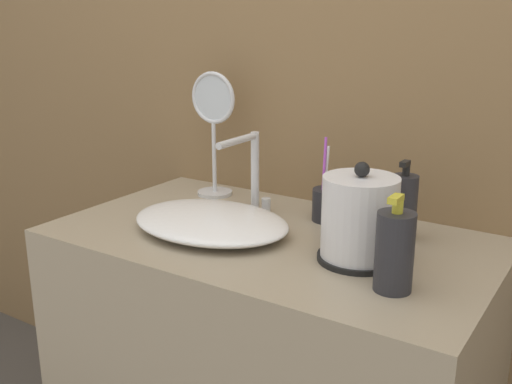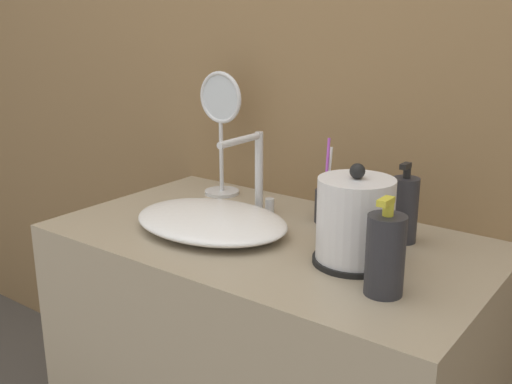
{
  "view_description": "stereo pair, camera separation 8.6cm",
  "coord_description": "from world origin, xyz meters",
  "px_view_note": "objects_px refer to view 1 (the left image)",
  "views": [
    {
      "loc": [
        0.7,
        -0.84,
        1.3
      ],
      "look_at": [
        -0.04,
        0.3,
        0.9
      ],
      "focal_mm": 42.0,
      "sensor_mm": 36.0,
      "label": 1
    },
    {
      "loc": [
        0.77,
        -0.79,
        1.3
      ],
      "look_at": [
        -0.04,
        0.3,
        0.9
      ],
      "focal_mm": 42.0,
      "sensor_mm": 36.0,
      "label": 2
    }
  ],
  "objects_px": {
    "lotion_bottle": "(395,251)",
    "shampoo_bottle": "(403,206)",
    "faucet": "(252,168)",
    "electric_kettle": "(359,222)",
    "toothbrush_cup": "(329,204)",
    "vanity_mirror": "(214,124)"
  },
  "relations": [
    {
      "from": "lotion_bottle",
      "to": "shampoo_bottle",
      "type": "bearing_deg",
      "value": 106.42
    },
    {
      "from": "faucet",
      "to": "electric_kettle",
      "type": "relative_size",
      "value": 0.99
    },
    {
      "from": "faucet",
      "to": "toothbrush_cup",
      "type": "distance_m",
      "value": 0.22
    },
    {
      "from": "faucet",
      "to": "shampoo_bottle",
      "type": "bearing_deg",
      "value": 5.39
    },
    {
      "from": "toothbrush_cup",
      "to": "vanity_mirror",
      "type": "bearing_deg",
      "value": 175.89
    },
    {
      "from": "faucet",
      "to": "electric_kettle",
      "type": "height_order",
      "value": "electric_kettle"
    },
    {
      "from": "faucet",
      "to": "lotion_bottle",
      "type": "bearing_deg",
      "value": -26.66
    },
    {
      "from": "shampoo_bottle",
      "to": "vanity_mirror",
      "type": "distance_m",
      "value": 0.6
    },
    {
      "from": "shampoo_bottle",
      "to": "vanity_mirror",
      "type": "xyz_separation_m",
      "value": [
        -0.58,
        0.05,
        0.13
      ]
    },
    {
      "from": "lotion_bottle",
      "to": "vanity_mirror",
      "type": "xyz_separation_m",
      "value": [
        -0.66,
        0.32,
        0.13
      ]
    },
    {
      "from": "toothbrush_cup",
      "to": "vanity_mirror",
      "type": "distance_m",
      "value": 0.41
    },
    {
      "from": "faucet",
      "to": "shampoo_bottle",
      "type": "height_order",
      "value": "faucet"
    },
    {
      "from": "faucet",
      "to": "toothbrush_cup",
      "type": "xyz_separation_m",
      "value": [
        0.19,
        0.06,
        -0.08
      ]
    },
    {
      "from": "toothbrush_cup",
      "to": "shampoo_bottle",
      "type": "xyz_separation_m",
      "value": [
        0.2,
        -0.02,
        0.03
      ]
    },
    {
      "from": "faucet",
      "to": "vanity_mirror",
      "type": "height_order",
      "value": "vanity_mirror"
    },
    {
      "from": "lotion_bottle",
      "to": "vanity_mirror",
      "type": "distance_m",
      "value": 0.75
    },
    {
      "from": "faucet",
      "to": "electric_kettle",
      "type": "distance_m",
      "value": 0.39
    },
    {
      "from": "lotion_bottle",
      "to": "shampoo_bottle",
      "type": "height_order",
      "value": "lotion_bottle"
    },
    {
      "from": "electric_kettle",
      "to": "vanity_mirror",
      "type": "height_order",
      "value": "vanity_mirror"
    },
    {
      "from": "shampoo_bottle",
      "to": "faucet",
      "type": "bearing_deg",
      "value": -174.61
    },
    {
      "from": "electric_kettle",
      "to": "toothbrush_cup",
      "type": "height_order",
      "value": "electric_kettle"
    },
    {
      "from": "toothbrush_cup",
      "to": "faucet",
      "type": "bearing_deg",
      "value": -163.44
    }
  ]
}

